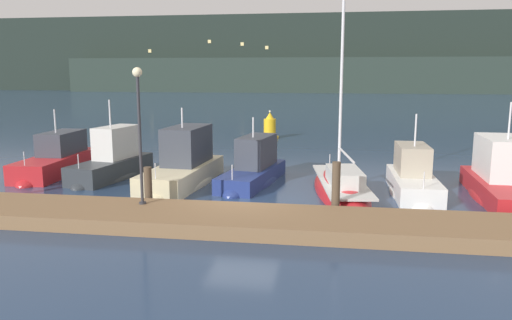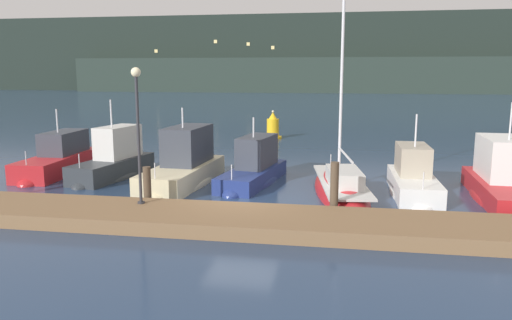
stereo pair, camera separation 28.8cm
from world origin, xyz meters
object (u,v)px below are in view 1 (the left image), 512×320
(channel_buoy, at_px, (270,128))
(motorboat_berth_6, at_px, (413,185))
(motorboat_berth_1, at_px, (58,167))
(motorboat_berth_4, at_px, (253,176))
(motorboat_berth_3, at_px, (184,174))
(motorboat_berth_2, at_px, (113,168))
(dock_lamppost, at_px, (139,115))
(motorboat_berth_7, at_px, (504,188))
(sailboat_berth_5, at_px, (341,190))

(channel_buoy, bearing_deg, motorboat_berth_6, -63.68)
(motorboat_berth_1, relative_size, motorboat_berth_4, 1.03)
(motorboat_berth_3, xyz_separation_m, motorboat_berth_6, (9.62, -0.30, -0.08))
(motorboat_berth_2, relative_size, motorboat_berth_3, 0.82)
(channel_buoy, relative_size, dock_lamppost, 0.46)
(motorboat_berth_4, bearing_deg, motorboat_berth_7, -7.01)
(motorboat_berth_7, bearing_deg, motorboat_berth_3, 177.37)
(motorboat_berth_3, distance_m, dock_lamppost, 5.90)
(sailboat_berth_5, xyz_separation_m, channel_buoy, (-4.99, 16.12, 0.66))
(dock_lamppost, bearing_deg, channel_buoy, 85.41)
(motorboat_berth_1, xyz_separation_m, motorboat_berth_6, (16.27, -1.51, 0.04))
(motorboat_berth_6, bearing_deg, sailboat_berth_5, -174.47)
(sailboat_berth_5, bearing_deg, motorboat_berth_7, -0.21)
(motorboat_berth_3, xyz_separation_m, channel_buoy, (1.79, 15.55, 0.33))
(sailboat_berth_5, xyz_separation_m, dock_lamppost, (-6.65, -4.51, 3.32))
(motorboat_berth_1, distance_m, motorboat_berth_7, 19.70)
(motorboat_berth_1, height_order, motorboat_berth_3, motorboat_berth_3)
(motorboat_berth_2, xyz_separation_m, motorboat_berth_7, (16.59, -1.33, -0.03))
(sailboat_berth_5, bearing_deg, motorboat_berth_3, 175.17)
(motorboat_berth_1, xyz_separation_m, sailboat_berth_5, (13.42, -1.78, -0.21))
(motorboat_berth_4, relative_size, dock_lamppost, 1.34)
(motorboat_berth_2, height_order, dock_lamppost, dock_lamppost)
(motorboat_berth_6, bearing_deg, motorboat_berth_7, -5.09)
(sailboat_berth_5, xyz_separation_m, motorboat_berth_7, (6.19, -0.02, 0.31))
(channel_buoy, bearing_deg, motorboat_berth_7, -55.29)
(motorboat_berth_6, xyz_separation_m, dock_lamppost, (-9.49, -4.79, 3.07))
(motorboat_berth_1, xyz_separation_m, motorboat_berth_4, (9.62, -0.58, -0.02))
(dock_lamppost, bearing_deg, motorboat_berth_6, 26.78)
(motorboat_berth_1, bearing_deg, dock_lamppost, -42.90)
(motorboat_berth_7, bearing_deg, motorboat_berth_1, 174.74)
(dock_lamppost, bearing_deg, motorboat_berth_4, 63.55)
(motorboat_berth_1, xyz_separation_m, dock_lamppost, (6.78, -6.30, 3.11))
(motorboat_berth_1, relative_size, channel_buoy, 3.03)
(motorboat_berth_4, height_order, channel_buoy, motorboat_berth_4)
(motorboat_berth_7, relative_size, dock_lamppost, 1.52)
(dock_lamppost, bearing_deg, sailboat_berth_5, 34.18)
(motorboat_berth_3, relative_size, motorboat_berth_7, 0.98)
(motorboat_berth_7, height_order, channel_buoy, motorboat_berth_7)
(dock_lamppost, bearing_deg, motorboat_berth_7, 19.29)
(sailboat_berth_5, height_order, dock_lamppost, sailboat_berth_5)
(motorboat_berth_2, xyz_separation_m, dock_lamppost, (3.75, -5.82, 2.98))
(motorboat_berth_4, relative_size, motorboat_berth_6, 1.13)
(motorboat_berth_4, bearing_deg, motorboat_berth_2, 179.14)
(motorboat_berth_2, bearing_deg, motorboat_berth_4, -0.86)
(sailboat_berth_5, bearing_deg, motorboat_berth_1, 172.44)
(motorboat_berth_7, bearing_deg, dock_lamppost, -160.71)
(motorboat_berth_2, bearing_deg, sailboat_berth_5, -7.15)
(sailboat_berth_5, distance_m, channel_buoy, 16.89)
(motorboat_berth_6, height_order, motorboat_berth_7, motorboat_berth_7)
(motorboat_berth_3, distance_m, sailboat_berth_5, 6.81)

